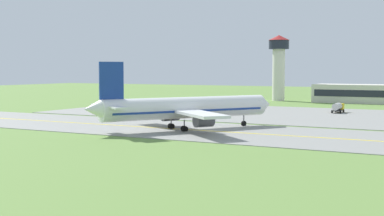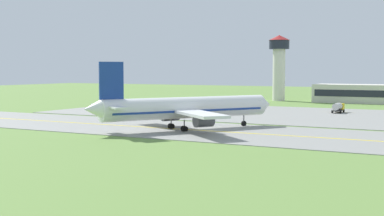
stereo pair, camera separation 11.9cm
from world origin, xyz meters
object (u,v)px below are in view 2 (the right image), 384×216
at_px(airplane_lead, 185,108).
at_px(service_truck_fuel, 338,107).
at_px(service_truck_baggage, 225,106).
at_px(control_tower, 279,61).

height_order(airplane_lead, service_truck_fuel, airplane_lead).
bearing_deg(service_truck_baggage, airplane_lead, -73.55).
xyz_separation_m(service_truck_baggage, service_truck_fuel, (30.60, 3.51, 0.35)).
height_order(service_truck_baggage, control_tower, control_tower).
relative_size(airplane_lead, service_truck_fuel, 5.88).
xyz_separation_m(airplane_lead, service_truck_baggage, (-14.57, 49.33, -2.95)).
relative_size(service_truck_baggage, control_tower, 0.27).
xyz_separation_m(airplane_lead, control_tower, (-15.86, 97.74, 10.15)).
bearing_deg(airplane_lead, service_truck_fuel, 73.12).
distance_m(service_truck_fuel, control_tower, 56.53).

